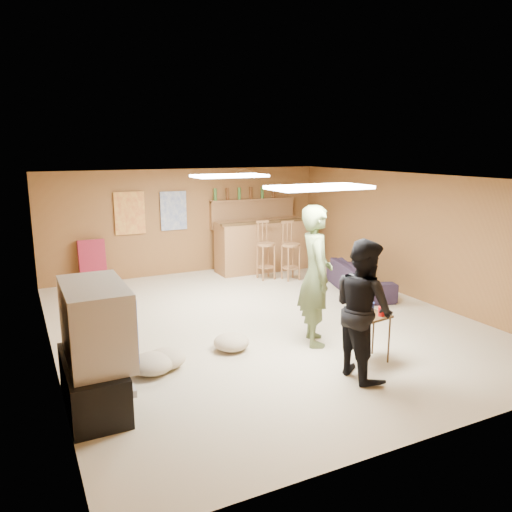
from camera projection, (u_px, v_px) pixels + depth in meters
name	position (u px, v px, depth m)	size (l,w,h in m)	color
ground	(262.00, 322.00, 7.70)	(7.00, 7.00, 0.00)	#B8AA8D
ceiling	(262.00, 178.00, 7.23)	(6.00, 7.00, 0.02)	silver
wall_back	(187.00, 221.00, 10.53)	(6.00, 0.02, 2.20)	brown
wall_front	(441.00, 325.00, 4.40)	(6.00, 0.02, 2.20)	brown
wall_left	(46.00, 274.00, 6.17)	(0.02, 7.00, 2.20)	brown
wall_right	(414.00, 237.00, 8.76)	(0.02, 7.00, 2.20)	brown
tv_stand	(93.00, 383.00, 5.16)	(0.55, 1.30, 0.50)	black
dvd_box	(115.00, 387.00, 5.27)	(0.35, 0.50, 0.08)	#B2B2B7
tv_body	(96.00, 322.00, 5.05)	(0.60, 1.10, 0.80)	#B2B2B7
tv_screen	(126.00, 318.00, 5.18)	(0.02, 0.95, 0.65)	navy
bar_counter	(262.00, 245.00, 10.81)	(2.00, 0.60, 1.10)	brown
bar_lip	(267.00, 222.00, 10.48)	(2.10, 0.12, 0.05)	#3A2612
bar_shelf	(253.00, 200.00, 11.01)	(2.00, 0.18, 0.05)	brown
bar_backing	(253.00, 213.00, 11.09)	(2.00, 0.14, 0.60)	brown
poster_left	(130.00, 213.00, 9.93)	(0.60, 0.03, 0.85)	#BF3F26
poster_right	(174.00, 211.00, 10.31)	(0.55, 0.03, 0.80)	#334C99
folding_chair_stack	(93.00, 263.00, 9.63)	(0.50, 0.14, 0.90)	maroon
ceiling_panel_front	(319.00, 187.00, 5.92)	(1.20, 0.60, 0.04)	white
ceiling_panel_back	(229.00, 176.00, 8.29)	(1.20, 0.60, 0.04)	white
person_olive	(316.00, 276.00, 6.69)	(0.69, 0.46, 1.90)	#505F37
person_black	(363.00, 309.00, 5.74)	(0.80, 0.62, 1.64)	black
sofa	(360.00, 278.00, 9.26)	(1.79, 0.70, 0.52)	black
tray_table	(368.00, 338.00, 6.23)	(0.47, 0.37, 0.61)	#3A2612
cup_red_near	(358.00, 311.00, 6.13)	(0.08, 0.08, 0.11)	#B60C0D
cup_red_far	(381.00, 311.00, 6.11)	(0.08, 0.08, 0.12)	#B60C0D
cup_blue	(371.00, 307.00, 6.32)	(0.08, 0.08, 0.11)	navy
bar_stool_left	(266.00, 252.00, 10.09)	(0.36, 0.36, 1.14)	brown
bar_stool_right	(291.00, 254.00, 10.04)	(0.34, 0.34, 1.07)	brown
cushion_near_tv	(165.00, 359.00, 6.08)	(0.49, 0.49, 0.22)	tan
cushion_mid	(231.00, 342.00, 6.61)	(0.48, 0.48, 0.21)	tan
cushion_far	(152.00, 364.00, 5.93)	(0.52, 0.52, 0.23)	tan
bottle_row	(245.00, 193.00, 10.87)	(1.48, 0.08, 0.26)	#3F7233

